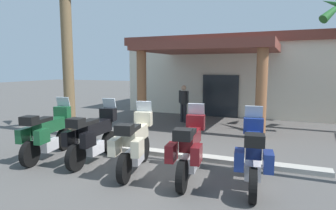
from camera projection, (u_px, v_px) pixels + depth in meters
The scene contains 10 objects.
ground_plane at pixel (155, 164), 7.59m from camera, with size 80.00×80.00×0.00m, color #514F4C.
motel_building at pixel (231, 74), 16.86m from camera, with size 11.00×10.05×4.11m.
motorcycle_green at pixel (47, 133), 8.03m from camera, with size 0.87×2.20×1.61m.
motorcycle_black at pixel (93, 136), 7.71m from camera, with size 0.72×2.21×1.61m.
motorcycle_cream at pixel (135, 143), 6.99m from camera, with size 0.89×2.20×1.61m.
motorcycle_maroon at pixel (189, 148), 6.52m from camera, with size 0.78×2.21×1.61m.
motorcycle_blue at pixel (253, 154), 6.06m from camera, with size 0.77×2.21×1.61m.
pedestrian at pixel (184, 101), 13.22m from camera, with size 0.51×0.32×1.68m.
palm_tree_roadside at pixel (65, 9), 10.23m from camera, with size 2.47×2.49×6.41m.
curb_strip at pixel (159, 152), 8.41m from camera, with size 8.81×0.36×0.12m, color #ADA89E.
Camera 1 is at (3.08, -6.66, 2.49)m, focal length 31.39 mm.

